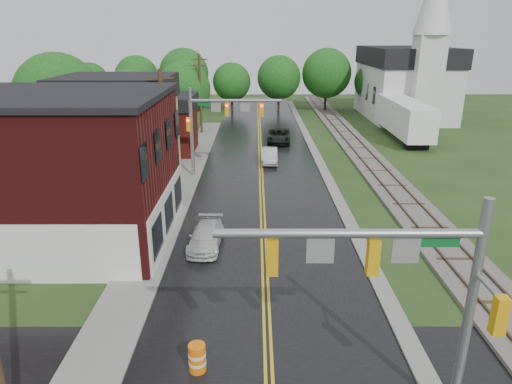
{
  "coord_description": "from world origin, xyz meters",
  "views": [
    {
      "loc": [
        -0.47,
        -9.06,
        11.25
      ],
      "look_at": [
        -0.44,
        13.04,
        3.5
      ],
      "focal_mm": 32.0,
      "sensor_mm": 36.0,
      "label": 1
    }
  ],
  "objects_px": {
    "brick_building": "(37,169)",
    "utility_pole_c": "(200,93)",
    "tree_left_e": "(185,90)",
    "construction_barrel": "(197,358)",
    "tree_left_b": "(60,98)",
    "sedan_silver": "(269,156)",
    "pickup_white": "(206,237)",
    "traffic_signal_near": "(399,274)",
    "traffic_signal_far": "(218,116)",
    "suv_dark": "(279,136)",
    "tree_left_c": "(130,100)",
    "utility_pole_b": "(164,132)",
    "church": "(408,75)",
    "semi_trailer": "(403,116)"
  },
  "relations": [
    {
      "from": "brick_building",
      "to": "traffic_signal_near",
      "type": "xyz_separation_m",
      "value": [
        15.96,
        -13.0,
        0.82
      ]
    },
    {
      "from": "tree_left_c",
      "to": "sedan_silver",
      "type": "relative_size",
      "value": 1.9
    },
    {
      "from": "brick_building",
      "to": "tree_left_b",
      "type": "xyz_separation_m",
      "value": [
        -5.36,
        16.9,
        1.57
      ]
    },
    {
      "from": "traffic_signal_far",
      "to": "pickup_white",
      "type": "distance_m",
      "value": 13.87
    },
    {
      "from": "traffic_signal_far",
      "to": "tree_left_c",
      "type": "relative_size",
      "value": 0.96
    },
    {
      "from": "traffic_signal_near",
      "to": "tree_left_b",
      "type": "relative_size",
      "value": 0.76
    },
    {
      "from": "pickup_white",
      "to": "church",
      "type": "bearing_deg",
      "value": 62.79
    },
    {
      "from": "utility_pole_b",
      "to": "utility_pole_c",
      "type": "relative_size",
      "value": 1.0
    },
    {
      "from": "traffic_signal_near",
      "to": "tree_left_e",
      "type": "distance_m",
      "value": 45.59
    },
    {
      "from": "church",
      "to": "traffic_signal_near",
      "type": "xyz_separation_m",
      "value": [
        -16.53,
        -51.74,
        -0.87
      ]
    },
    {
      "from": "tree_left_e",
      "to": "construction_barrel",
      "type": "bearing_deg",
      "value": -81.39
    },
    {
      "from": "suv_dark",
      "to": "pickup_white",
      "type": "bearing_deg",
      "value": -98.19
    },
    {
      "from": "traffic_signal_near",
      "to": "suv_dark",
      "type": "relative_size",
      "value": 1.42
    },
    {
      "from": "semi_trailer",
      "to": "construction_barrel",
      "type": "relative_size",
      "value": 12.68
    },
    {
      "from": "traffic_signal_near",
      "to": "church",
      "type": "bearing_deg",
      "value": 72.28
    },
    {
      "from": "tree_left_b",
      "to": "tree_left_c",
      "type": "distance_m",
      "value": 9.03
    },
    {
      "from": "church",
      "to": "utility_pole_c",
      "type": "bearing_deg",
      "value": -160.03
    },
    {
      "from": "brick_building",
      "to": "utility_pole_c",
      "type": "bearing_deg",
      "value": 78.91
    },
    {
      "from": "sedan_silver",
      "to": "traffic_signal_near",
      "type": "bearing_deg",
      "value": -83.68
    },
    {
      "from": "tree_left_b",
      "to": "utility_pole_b",
      "type": "bearing_deg",
      "value": -41.86
    },
    {
      "from": "semi_trailer",
      "to": "sedan_silver",
      "type": "bearing_deg",
      "value": -145.99
    },
    {
      "from": "utility_pole_c",
      "to": "tree_left_e",
      "type": "xyz_separation_m",
      "value": [
        -2.05,
        1.9,
        0.09
      ]
    },
    {
      "from": "utility_pole_c",
      "to": "tree_left_c",
      "type": "bearing_deg",
      "value": -149.8
    },
    {
      "from": "tree_left_b",
      "to": "tree_left_c",
      "type": "xyz_separation_m",
      "value": [
        4.0,
        8.0,
        -1.21
      ]
    },
    {
      "from": "traffic_signal_near",
      "to": "utility_pole_c",
      "type": "height_order",
      "value": "utility_pole_c"
    },
    {
      "from": "brick_building",
      "to": "construction_barrel",
      "type": "relative_size",
      "value": 13.33
    },
    {
      "from": "traffic_signal_far",
      "to": "tree_left_e",
      "type": "height_order",
      "value": "tree_left_e"
    },
    {
      "from": "traffic_signal_far",
      "to": "tree_left_b",
      "type": "bearing_deg",
      "value": 161.19
    },
    {
      "from": "sedan_silver",
      "to": "traffic_signal_far",
      "type": "bearing_deg",
      "value": -134.89
    },
    {
      "from": "brick_building",
      "to": "tree_left_c",
      "type": "height_order",
      "value": "brick_building"
    },
    {
      "from": "brick_building",
      "to": "church",
      "type": "relative_size",
      "value": 0.71
    },
    {
      "from": "traffic_signal_near",
      "to": "utility_pole_c",
      "type": "relative_size",
      "value": 0.82
    },
    {
      "from": "tree_left_e",
      "to": "construction_barrel",
      "type": "distance_m",
      "value": 42.59
    },
    {
      "from": "tree_left_b",
      "to": "semi_trailer",
      "type": "xyz_separation_m",
      "value": [
        33.8,
        9.45,
        -3.25
      ]
    },
    {
      "from": "traffic_signal_near",
      "to": "tree_left_e",
      "type": "height_order",
      "value": "tree_left_e"
    },
    {
      "from": "traffic_signal_far",
      "to": "pickup_white",
      "type": "height_order",
      "value": "traffic_signal_far"
    },
    {
      "from": "church",
      "to": "sedan_silver",
      "type": "relative_size",
      "value": 4.96
    },
    {
      "from": "pickup_white",
      "to": "brick_building",
      "type": "bearing_deg",
      "value": 175.86
    },
    {
      "from": "sedan_silver",
      "to": "pickup_white",
      "type": "relative_size",
      "value": 0.97
    },
    {
      "from": "tree_left_b",
      "to": "sedan_silver",
      "type": "bearing_deg",
      "value": -2.37
    },
    {
      "from": "traffic_signal_far",
      "to": "tree_left_e",
      "type": "bearing_deg",
      "value": 105.89
    },
    {
      "from": "traffic_signal_near",
      "to": "traffic_signal_far",
      "type": "height_order",
      "value": "same"
    },
    {
      "from": "suv_dark",
      "to": "construction_barrel",
      "type": "distance_m",
      "value": 35.52
    },
    {
      "from": "traffic_signal_near",
      "to": "utility_pole_b",
      "type": "xyz_separation_m",
      "value": [
        -10.27,
        20.0,
        -0.25
      ]
    },
    {
      "from": "church",
      "to": "traffic_signal_near",
      "type": "bearing_deg",
      "value": -107.72
    },
    {
      "from": "suv_dark",
      "to": "utility_pole_b",
      "type": "bearing_deg",
      "value": -113.69
    },
    {
      "from": "traffic_signal_near",
      "to": "tree_left_b",
      "type": "distance_m",
      "value": 36.73
    },
    {
      "from": "pickup_white",
      "to": "construction_barrel",
      "type": "bearing_deg",
      "value": -82.96
    },
    {
      "from": "traffic_signal_near",
      "to": "traffic_signal_far",
      "type": "distance_m",
      "value": 25.94
    },
    {
      "from": "pickup_white",
      "to": "construction_barrel",
      "type": "height_order",
      "value": "pickup_white"
    }
  ]
}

